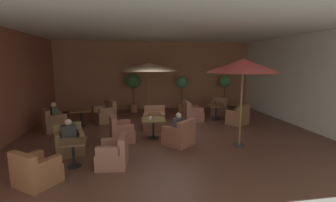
% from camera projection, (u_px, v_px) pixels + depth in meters
% --- Properties ---
extents(ground_plane, '(10.78, 9.46, 0.02)m').
position_uv_depth(ground_plane, '(170.00, 133.00, 8.88)').
color(ground_plane, '#553227').
extents(wall_back_brick, '(10.78, 0.08, 3.69)m').
position_uv_depth(wall_back_brick, '(156.00, 76.00, 13.15)').
color(wall_back_brick, '#9D6346').
rests_on(wall_back_brick, ground_plane).
extents(wall_left_accent, '(0.08, 9.46, 3.69)m').
position_uv_depth(wall_left_accent, '(8.00, 85.00, 7.74)').
color(wall_left_accent, brown).
rests_on(wall_left_accent, ground_plane).
extents(wall_right_plain, '(0.08, 9.46, 3.69)m').
position_uv_depth(wall_right_plain, '(303.00, 81.00, 9.41)').
color(wall_right_plain, silver).
rests_on(wall_right_plain, ground_plane).
extents(ceiling_slab, '(10.78, 9.46, 0.06)m').
position_uv_depth(ceiling_slab, '(170.00, 29.00, 8.27)').
color(ceiling_slab, silver).
rests_on(ceiling_slab, wall_back_brick).
extents(cafe_table_front_left, '(0.79, 0.79, 0.66)m').
position_uv_depth(cafe_table_front_left, '(153.00, 123.00, 8.16)').
color(cafe_table_front_left, black).
rests_on(cafe_table_front_left, ground_plane).
extents(armchair_front_left_north, '(1.12, 1.12, 0.83)m').
position_uv_depth(armchair_front_left_north, '(180.00, 135.00, 7.53)').
color(armchair_front_left_north, brown).
rests_on(armchair_front_left_north, ground_plane).
extents(armchair_front_left_east, '(0.90, 0.82, 0.89)m').
position_uv_depth(armchair_front_left_east, '(154.00, 121.00, 9.29)').
color(armchair_front_left_east, brown).
rests_on(armchair_front_left_east, ground_plane).
extents(armchair_front_left_south, '(0.85, 0.90, 0.85)m').
position_uv_depth(armchair_front_left_south, '(121.00, 132.00, 7.84)').
color(armchair_front_left_south, '#925544').
rests_on(armchair_front_left_south, ground_plane).
extents(cafe_table_front_right, '(0.69, 0.69, 0.66)m').
position_uv_depth(cafe_table_front_right, '(73.00, 147.00, 5.90)').
color(cafe_table_front_right, black).
rests_on(cafe_table_front_right, ground_plane).
extents(armchair_front_right_north, '(0.94, 0.93, 0.85)m').
position_uv_depth(armchair_front_right_north, '(69.00, 143.00, 6.80)').
color(armchair_front_right_north, brown).
rests_on(armchair_front_right_north, ground_plane).
extents(armchair_front_right_east, '(1.05, 1.05, 0.78)m').
position_uv_depth(armchair_front_right_east, '(36.00, 172.00, 5.07)').
color(armchair_front_right_east, brown).
rests_on(armchair_front_right_east, ground_plane).
extents(armchair_front_right_south, '(0.81, 0.82, 0.79)m').
position_uv_depth(armchair_front_right_south, '(114.00, 155.00, 5.98)').
color(armchair_front_right_south, '#8F5846').
rests_on(armchair_front_right_south, ground_plane).
extents(cafe_table_mid_center, '(0.74, 0.74, 0.66)m').
position_uv_depth(cafe_table_mid_center, '(216.00, 109.00, 10.78)').
color(cafe_table_mid_center, black).
rests_on(cafe_table_mid_center, ground_plane).
extents(armchair_mid_center_north, '(1.03, 1.03, 0.83)m').
position_uv_depth(armchair_mid_center_north, '(220.00, 108.00, 11.86)').
color(armchair_mid_center_north, brown).
rests_on(armchair_mid_center_north, ground_plane).
extents(armchair_mid_center_east, '(0.85, 0.83, 0.89)m').
position_uv_depth(armchair_mid_center_east, '(192.00, 114.00, 10.56)').
color(armchair_mid_center_east, '#935644').
rests_on(armchair_mid_center_east, ground_plane).
extents(armchair_mid_center_south, '(1.03, 1.01, 0.84)m').
position_uv_depth(armchair_mid_center_south, '(238.00, 117.00, 9.99)').
color(armchair_mid_center_south, '#925E41').
rests_on(armchair_mid_center_south, ground_plane).
extents(cafe_table_rear_right, '(0.85, 0.85, 0.66)m').
position_uv_depth(cafe_table_rear_right, '(81.00, 113.00, 9.70)').
color(cafe_table_rear_right, black).
rests_on(cafe_table_rear_right, ground_plane).
extents(armchair_rear_right_north, '(1.10, 1.10, 0.93)m').
position_uv_depth(armchair_rear_right_north, '(105.00, 114.00, 10.39)').
color(armchair_rear_right_north, '#8E5C43').
rests_on(armchair_rear_right_north, ground_plane).
extents(armchair_rear_right_east, '(1.07, 1.07, 0.86)m').
position_uv_depth(armchair_rear_right_east, '(54.00, 122.00, 9.08)').
color(armchair_rear_right_east, brown).
rests_on(armchair_rear_right_east, ground_plane).
extents(patio_umbrella_tall_red, '(2.12, 2.12, 2.70)m').
position_uv_depth(patio_umbrella_tall_red, '(243.00, 66.00, 7.01)').
color(patio_umbrella_tall_red, '#2D2D2D').
rests_on(patio_umbrella_tall_red, ground_plane).
extents(patio_umbrella_center_beige, '(2.61, 2.61, 2.57)m').
position_uv_depth(patio_umbrella_center_beige, '(149.00, 67.00, 10.71)').
color(patio_umbrella_center_beige, '#2D2D2D').
rests_on(patio_umbrella_center_beige, ground_plane).
extents(potted_tree_left_corner, '(0.78, 0.78, 2.02)m').
position_uv_depth(potted_tree_left_corner, '(133.00, 85.00, 12.29)').
color(potted_tree_left_corner, '#A76045').
rests_on(potted_tree_left_corner, ground_plane).
extents(potted_tree_mid_left, '(0.63, 0.63, 1.85)m').
position_uv_depth(potted_tree_mid_left, '(225.00, 88.00, 13.21)').
color(potted_tree_mid_left, silver).
rests_on(potted_tree_mid_left, ground_plane).
extents(potted_tree_mid_right, '(0.61, 0.61, 1.86)m').
position_uv_depth(potted_tree_mid_right, '(182.00, 89.00, 12.48)').
color(potted_tree_mid_right, '#AA6943').
rests_on(potted_tree_mid_right, ground_plane).
extents(patron_blue_shirt, '(0.35, 0.39, 0.64)m').
position_uv_depth(patron_blue_shirt, '(54.00, 111.00, 9.04)').
color(patron_blue_shirt, '#3D4033').
rests_on(patron_blue_shirt, ground_plane).
extents(patron_by_window, '(0.45, 0.36, 0.60)m').
position_uv_depth(patron_by_window, '(69.00, 131.00, 6.70)').
color(patron_by_window, '#323235').
rests_on(patron_by_window, ground_plane).
extents(patron_with_friend, '(0.40, 0.40, 0.62)m').
position_uv_depth(patron_with_friend, '(179.00, 124.00, 7.50)').
color(patron_with_friend, '#3F4046').
rests_on(patron_with_friend, ground_plane).
extents(iced_drink_cup, '(0.08, 0.08, 0.11)m').
position_uv_depth(iced_drink_cup, '(150.00, 118.00, 8.08)').
color(iced_drink_cup, silver).
rests_on(iced_drink_cup, cafe_table_front_left).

